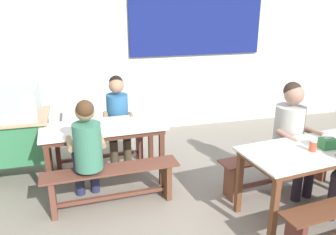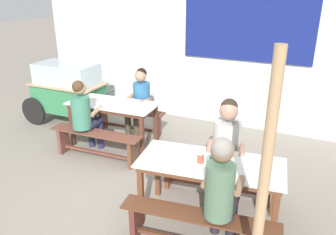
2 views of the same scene
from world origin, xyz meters
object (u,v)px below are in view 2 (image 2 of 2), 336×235
bench_far_front (96,142)px  bench_near_front (198,228)px  bench_far_back (129,117)px  person_center_facing (140,99)px  dining_table_far (113,108)px  person_near_front (221,188)px  condiment_jar (201,158)px  soup_bowl (113,101)px  food_cart (68,89)px  person_left_back_turned (84,113)px  dining_table_near (210,168)px  wooden_support_post (262,195)px  person_right_near_table (226,144)px  bench_near_back (217,174)px  tissue_box (218,161)px

bench_far_front → bench_near_front: (2.16, -1.22, -0.00)m
bench_far_back → bench_near_front: 3.22m
bench_far_back → person_center_facing: size_ratio=1.10×
dining_table_far → person_near_front: size_ratio=1.13×
bench_far_back → condiment_jar: (2.05, -1.84, 0.52)m
person_center_facing → person_near_front: bearing=-45.4°
bench_far_back → soup_bowl: soup_bowl is taller
bench_far_front → food_cart: 1.80m
person_left_back_turned → dining_table_near: bearing=-17.6°
person_near_front → wooden_support_post: size_ratio=0.60×
bench_far_back → person_left_back_turned: person_left_back_turned is taller
bench_near_front → person_left_back_turned: 2.76m
person_right_near_table → bench_far_front: bearing=175.7°
bench_near_back → person_left_back_turned: size_ratio=1.25×
bench_near_back → condiment_jar: (-0.03, -0.61, 0.53)m
person_near_front → person_left_back_turned: size_ratio=1.06×
person_center_facing → condiment_jar: (1.78, -1.78, 0.11)m
bench_far_front → bench_far_back: bearing=93.0°
person_right_near_table → wooden_support_post: wooden_support_post is taller
bench_far_back → food_cart: food_cart is taller
bench_far_back → bench_near_back: size_ratio=0.87×
bench_far_front → person_near_front: size_ratio=1.14×
bench_near_front → tissue_box: bearing=87.7°
bench_far_front → person_left_back_turned: size_ratio=1.20×
bench_near_front → soup_bowl: size_ratio=10.49×
tissue_box → wooden_support_post: 1.14m
bench_near_front → person_near_front: person_near_front is taller
food_cart → person_left_back_turned: 1.52m
bench_far_back → condiment_jar: size_ratio=11.59×
bench_far_front → wooden_support_post: size_ratio=0.68×
bench_near_back → food_cart: size_ratio=0.91×
person_right_near_table → soup_bowl: 2.30m
food_cart → tissue_box: size_ratio=11.08×
bench_near_front → person_right_near_table: person_right_near_table is taller
dining_table_near → bench_near_back: (-0.07, 0.55, -0.39)m
food_cart → soup_bowl: size_ratio=11.16×
dining_table_near → wooden_support_post: 1.26m
dining_table_near → bench_far_front: dining_table_near is taller
tissue_box → wooden_support_post: wooden_support_post is taller
bench_near_front → soup_bowl: soup_bowl is taller
food_cart → person_right_near_table: (3.54, -1.21, 0.07)m
wooden_support_post → bench_near_back: bearing=117.3°
dining_table_far → bench_near_back: dining_table_far is taller
person_near_front → condiment_jar: person_near_front is taller
person_center_facing → wooden_support_post: (2.58, -2.67, 0.41)m
tissue_box → wooden_support_post: size_ratio=0.07×
person_left_back_turned → condiment_jar: bearing=-19.7°
food_cart → tissue_box: food_cart is taller
dining_table_far → condiment_jar: size_ratio=12.74×
bench_far_back → soup_bowl: bearing=-88.5°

